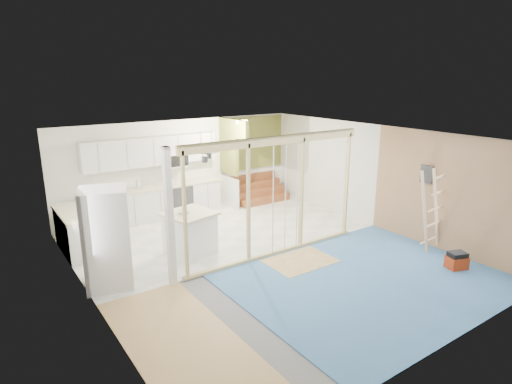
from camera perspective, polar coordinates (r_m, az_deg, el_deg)
room at (r=8.81m, az=1.14°, el=-1.00°), size 7.01×8.01×2.61m
floor_overlays at (r=9.34m, az=1.24°, el=-8.46°), size 7.00×8.00×0.03m
stud_frame at (r=8.57m, az=-0.32°, el=0.67°), size 4.66×0.14×2.60m
base_cabinets at (r=11.24m, az=-15.82°, el=-2.38°), size 4.45×2.24×0.93m
upper_cabinets at (r=11.59m, az=-13.47°, el=5.21°), size 3.60×0.41×0.85m
green_partition at (r=12.93m, az=-1.01°, el=2.71°), size 2.25×1.51×2.60m
pot_rack at (r=10.05m, az=-6.61°, el=5.04°), size 0.52×0.52×0.72m
sheathing_panel at (r=10.04m, az=24.58°, el=-0.37°), size 0.02×4.00×2.60m
electrical_panel at (r=10.22m, az=21.79°, el=2.23°), size 0.04×0.30×0.40m
ceiling_light at (r=11.78m, az=-1.89°, el=9.32°), size 0.32×0.32×0.08m
fridge at (r=8.20m, az=-19.22°, el=-5.88°), size 1.01×0.98×1.86m
island at (r=9.40m, az=-8.78°, el=-5.47°), size 1.15×1.15×0.94m
bowl at (r=9.19m, az=-9.64°, el=-2.67°), size 0.26×0.26×0.06m
soap_bottle_a at (r=11.51m, az=-15.52°, el=1.21°), size 0.12×0.12×0.29m
soap_bottle_b at (r=11.70m, az=-11.18°, el=1.51°), size 0.10×0.10×0.21m
toolbox at (r=9.58m, az=25.20°, el=-8.32°), size 0.45×0.39×0.36m
ladder at (r=9.98m, az=22.39°, el=-2.27°), size 1.00×0.13×1.87m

